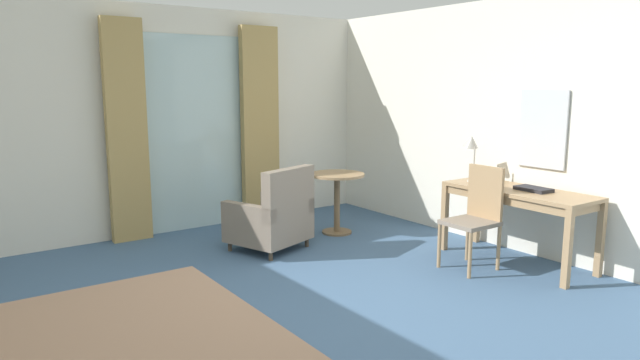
# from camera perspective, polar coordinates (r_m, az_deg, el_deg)

# --- Properties ---
(ground) EXTENTS (6.42, 7.18, 0.10)m
(ground) POSITION_cam_1_polar(r_m,az_deg,el_deg) (4.24, -0.65, -15.54)
(ground) COLOR #426084
(wall_back) EXTENTS (6.02, 0.12, 2.64)m
(wall_back) POSITION_cam_1_polar(r_m,az_deg,el_deg) (6.85, -17.00, 5.66)
(wall_back) COLOR white
(wall_back) RESTS_ON ground
(wall_right) EXTENTS (0.12, 6.78, 2.64)m
(wall_right) POSITION_cam_1_polar(r_m,az_deg,el_deg) (6.05, 22.90, 4.82)
(wall_right) COLOR white
(wall_right) RESTS_ON ground
(balcony_glass_door) EXTENTS (1.25, 0.02, 2.33)m
(balcony_glass_door) POSITION_cam_1_polar(r_m,az_deg,el_deg) (6.98, -12.55, 4.62)
(balcony_glass_door) COLOR silver
(balcony_glass_door) RESTS_ON ground
(curtain_panel_left) EXTENTS (0.44, 0.10, 2.46)m
(curtain_panel_left) POSITION_cam_1_polar(r_m,az_deg,el_deg) (6.59, -18.99, 4.63)
(curtain_panel_left) COLOR tan
(curtain_panel_left) RESTS_ON ground
(curtain_panel_right) EXTENTS (0.50, 0.10, 2.46)m
(curtain_panel_right) POSITION_cam_1_polar(r_m,az_deg,el_deg) (7.26, -6.11, 5.54)
(curtain_panel_right) COLOR tan
(curtain_panel_right) RESTS_ON ground
(writing_desk) EXTENTS (0.61, 1.48, 0.74)m
(writing_desk) POSITION_cam_1_polar(r_m,az_deg,el_deg) (5.85, 19.46, -1.73)
(writing_desk) COLOR tan
(writing_desk) RESTS_ON ground
(desk_chair) EXTENTS (0.45, 0.43, 0.98)m
(desk_chair) POSITION_cam_1_polar(r_m,az_deg,el_deg) (5.59, 15.56, -3.21)
(desk_chair) COLOR gray
(desk_chair) RESTS_ON ground
(desk_lamp) EXTENTS (0.19, 0.24, 0.50)m
(desk_lamp) POSITION_cam_1_polar(r_m,az_deg,el_deg) (6.14, 15.08, 3.43)
(desk_lamp) COLOR #B7B2A8
(desk_lamp) RESTS_ON writing_desk
(closed_book) EXTENTS (0.21, 0.35, 0.03)m
(closed_book) POSITION_cam_1_polar(r_m,az_deg,el_deg) (5.79, 20.80, -0.86)
(closed_book) COLOR #232328
(closed_book) RESTS_ON writing_desk
(armchair_by_window) EXTENTS (0.91, 0.88, 0.90)m
(armchair_by_window) POSITION_cam_1_polar(r_m,az_deg,el_deg) (6.02, -4.80, -3.84)
(armchair_by_window) COLOR gray
(armchair_by_window) RESTS_ON ground
(round_cafe_table) EXTENTS (0.64, 0.64, 0.72)m
(round_cafe_table) POSITION_cam_1_polar(r_m,az_deg,el_deg) (6.63, 1.74, -0.95)
(round_cafe_table) COLOR tan
(round_cafe_table) RESTS_ON ground
(wall_mirror) EXTENTS (0.02, 0.52, 0.78)m
(wall_mirror) POSITION_cam_1_polar(r_m,az_deg,el_deg) (6.04, 21.63, 4.82)
(wall_mirror) COLOR silver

